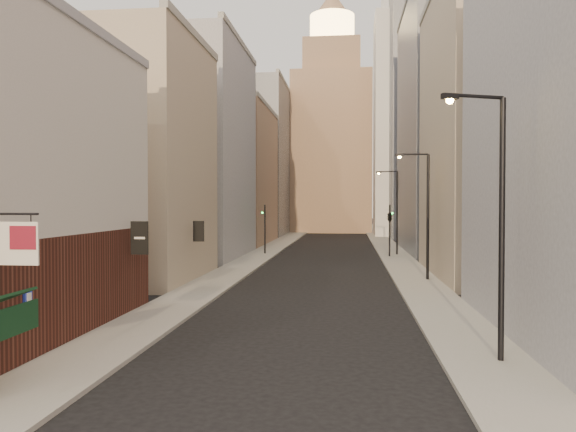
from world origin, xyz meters
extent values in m
cube|color=gray|center=(-6.50, 55.00, 0.07)|extent=(3.00, 140.00, 0.15)
cube|color=gray|center=(6.50, 55.00, 0.07)|extent=(3.00, 140.00, 0.15)
cube|color=gray|center=(-8.20, 9.00, 12.10)|extent=(0.60, 16.00, 0.40)
cube|color=beige|center=(-6.50, 3.00, 4.15)|extent=(1.60, 0.06, 1.10)
cube|color=maroon|center=(-6.10, 3.00, 4.30)|extent=(0.70, 0.10, 0.60)
cube|color=black|center=(-6.75, 3.20, 2.05)|extent=(0.06, 3.00, 0.80)
cube|color=#1F33B5|center=(-7.95, 6.20, 2.20)|extent=(0.08, 0.40, 0.50)
cube|color=black|center=(-7.30, 14.00, 3.60)|extent=(0.80, 0.08, 1.50)
cube|color=black|center=(-7.30, 24.00, 3.40)|extent=(0.70, 0.08, 1.30)
cube|color=tan|center=(-12.00, 26.00, 8.00)|extent=(8.00, 12.00, 16.00)
cube|color=gray|center=(-12.00, 42.00, 10.00)|extent=(8.00, 16.00, 20.00)
cube|color=#97765B|center=(-12.00, 60.00, 8.50)|extent=(8.00, 18.00, 17.00)
cube|color=gray|center=(-12.00, 80.00, 12.00)|extent=(8.00, 20.00, 24.00)
cube|color=tan|center=(12.00, 30.00, 10.00)|extent=(8.00, 16.00, 20.00)
cube|color=gray|center=(12.00, 50.00, 13.00)|extent=(8.00, 20.00, 26.00)
cube|color=gray|center=(18.00, 78.00, 25.00)|extent=(20.00, 22.00, 50.00)
cube|color=#97765B|center=(-1.00, 92.00, 14.00)|extent=(14.00, 14.00, 28.00)
cube|color=#97765B|center=(-1.00, 92.00, 31.00)|extent=(10.00, 10.00, 6.00)
cylinder|color=#FFCC72|center=(-1.00, 92.00, 36.50)|extent=(8.00, 8.00, 5.00)
cone|color=#97765B|center=(-1.00, 92.00, 41.00)|extent=(7.00, 7.00, 5.00)
cube|color=silver|center=(10.00, 78.00, 17.00)|extent=(8.00, 8.00, 34.00)
cylinder|color=silver|center=(10.00, 78.00, 35.50)|extent=(6.00, 6.00, 3.00)
cylinder|color=black|center=(6.91, 8.09, 4.25)|extent=(0.19, 0.19, 8.50)
cylinder|color=black|center=(6.03, 7.75, 8.50)|extent=(1.80, 0.79, 0.11)
cube|color=black|center=(5.15, 7.40, 8.45)|extent=(0.56, 0.38, 0.17)
sphere|color=yellow|center=(5.15, 7.40, 8.33)|extent=(0.23, 0.23, 0.23)
cylinder|color=black|center=(7.24, 27.22, 4.18)|extent=(0.19, 0.19, 8.37)
cylinder|color=black|center=(6.31, 27.17, 8.37)|extent=(1.86, 0.22, 0.11)
cube|color=black|center=(5.39, 27.12, 8.32)|extent=(0.52, 0.23, 0.17)
sphere|color=yellow|center=(5.39, 27.12, 8.20)|extent=(0.22, 0.22, 0.22)
cylinder|color=black|center=(6.77, 45.18, 4.13)|extent=(0.18, 0.18, 8.26)
cylinder|color=black|center=(5.89, 45.42, 8.26)|extent=(1.80, 0.60, 0.11)
cube|color=black|center=(5.00, 45.67, 8.21)|extent=(0.54, 0.33, 0.17)
sphere|color=yellow|center=(5.00, 45.67, 8.10)|extent=(0.22, 0.22, 0.22)
cylinder|color=black|center=(-6.23, 44.84, 2.50)|extent=(0.16, 0.16, 5.00)
imported|color=black|center=(-6.23, 44.84, 4.20)|extent=(0.37, 0.37, 1.08)
sphere|color=#19E533|center=(-6.48, 44.84, 4.20)|extent=(0.16, 0.16, 0.16)
cylinder|color=black|center=(5.91, 43.11, 2.50)|extent=(0.16, 0.16, 5.00)
imported|color=black|center=(5.91, 43.11, 4.20)|extent=(0.80, 0.80, 1.55)
sphere|color=#19E533|center=(6.16, 43.11, 4.20)|extent=(0.16, 0.16, 0.16)
camera|label=1|loc=(2.07, -10.34, 5.18)|focal=35.00mm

